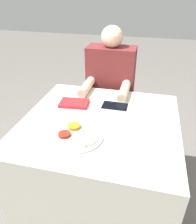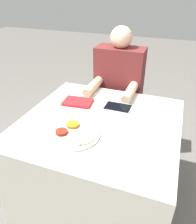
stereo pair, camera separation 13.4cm
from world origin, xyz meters
name	(u,v)px [view 1 (the left image)]	position (x,y,z in m)	size (l,w,h in m)	color
ground_plane	(100,196)	(0.00, 0.00, 0.00)	(12.00, 12.00, 0.00)	#605B56
dining_table	(100,163)	(0.00, 0.00, 0.36)	(0.97, 0.94, 0.72)	beige
thali_tray	(77,135)	(-0.09, -0.19, 0.73)	(0.30, 0.30, 0.03)	#B7BABF
red_notebook	(74,103)	(-0.23, 0.16, 0.73)	(0.21, 0.15, 0.02)	silver
tablet_device	(115,106)	(0.06, 0.19, 0.72)	(0.20, 0.13, 0.01)	#B7B7BC
person_diner	(110,99)	(-0.05, 0.62, 0.55)	(0.40, 0.48, 1.18)	black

